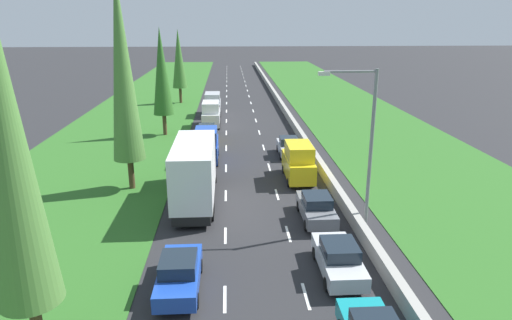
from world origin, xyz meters
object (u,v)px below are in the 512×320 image
(silver_hatchback_right_lane, at_px, (288,146))
(poplar_tree_second, at_px, (122,67))
(blue_sedan_left_lane, at_px, (179,273))
(poplar_tree_third, at_px, (162,72))
(poplar_tree_fourth, at_px, (179,59))
(yellow_van_right_lane, at_px, (298,162))
(yellow_hatchback_left_lane, at_px, (207,133))
(grey_sedan_right_lane, at_px, (316,208))
(white_box_truck_left_lane, at_px, (195,170))
(blue_van_left_lane, at_px, (206,145))
(white_van_left_lane, at_px, (211,114))
(street_light_mast, at_px, (366,138))
(silver_sedan_right_lane, at_px, (339,258))
(silver_van_left_lane, at_px, (213,104))
(poplar_tree_nearest, at_px, (5,135))

(silver_hatchback_right_lane, bearing_deg, poplar_tree_second, -148.30)
(blue_sedan_left_lane, distance_m, poplar_tree_third, 29.53)
(poplar_tree_fourth, bearing_deg, yellow_van_right_lane, -70.52)
(yellow_hatchback_left_lane, bearing_deg, grey_sedan_right_lane, -69.14)
(white_box_truck_left_lane, distance_m, silver_hatchback_right_lane, 12.63)
(white_box_truck_left_lane, distance_m, blue_van_left_lane, 8.95)
(white_van_left_lane, bearing_deg, poplar_tree_fourth, 107.46)
(blue_sedan_left_lane, xyz_separation_m, poplar_tree_third, (-4.34, 28.65, 5.67))
(poplar_tree_third, relative_size, street_light_mast, 1.21)
(blue_sedan_left_lane, height_order, street_light_mast, street_light_mast)
(white_van_left_lane, bearing_deg, grey_sedan_right_lane, -74.48)
(silver_sedan_right_lane, bearing_deg, white_box_truck_left_lane, 127.56)
(yellow_hatchback_left_lane, bearing_deg, silver_sedan_right_lane, -74.02)
(yellow_hatchback_left_lane, distance_m, silver_van_left_lane, 12.69)
(silver_sedan_right_lane, height_order, poplar_tree_third, poplar_tree_third)
(poplar_tree_fourth, bearing_deg, poplar_tree_third, -89.28)
(yellow_hatchback_left_lane, height_order, silver_hatchback_right_lane, same)
(poplar_tree_nearest, bearing_deg, grey_sedan_right_lane, 41.63)
(white_box_truck_left_lane, bearing_deg, yellow_hatchback_left_lane, 89.89)
(white_box_truck_left_lane, distance_m, poplar_tree_fourth, 38.05)
(street_light_mast, bearing_deg, silver_hatchback_right_lane, 99.01)
(white_van_left_lane, relative_size, poplar_tree_second, 0.33)
(white_van_left_lane, bearing_deg, silver_hatchback_right_lane, -58.93)
(blue_van_left_lane, distance_m, street_light_mast, 16.63)
(blue_van_left_lane, xyz_separation_m, white_van_left_lane, (-0.06, 13.10, 0.00))
(yellow_hatchback_left_lane, distance_m, white_van_left_lane, 6.36)
(blue_sedan_left_lane, relative_size, white_box_truck_left_lane, 0.48)
(yellow_van_right_lane, xyz_separation_m, silver_hatchback_right_lane, (0.08, 6.38, -0.56))
(blue_van_left_lane, xyz_separation_m, poplar_tree_fourth, (-4.95, 28.63, 4.80))
(blue_sedan_left_lane, bearing_deg, white_box_truck_left_lane, 89.61)
(poplar_tree_nearest, bearing_deg, poplar_tree_second, 90.19)
(blue_van_left_lane, height_order, white_van_left_lane, same)
(yellow_van_right_lane, bearing_deg, blue_van_left_lane, 143.76)
(poplar_tree_nearest, bearing_deg, silver_van_left_lane, 83.43)
(street_light_mast, bearing_deg, poplar_tree_second, 153.99)
(silver_van_left_lane, bearing_deg, silver_hatchback_right_lane, -68.57)
(grey_sedan_right_lane, relative_size, poplar_tree_second, 0.30)
(poplar_tree_nearest, bearing_deg, silver_hatchback_right_lane, 63.56)
(white_box_truck_left_lane, distance_m, street_light_mast, 11.00)
(poplar_tree_fourth, bearing_deg, silver_van_left_lane, -62.01)
(blue_van_left_lane, height_order, silver_hatchback_right_lane, blue_van_left_lane)
(silver_van_left_lane, bearing_deg, white_box_truck_left_lane, -90.48)
(street_light_mast, bearing_deg, white_van_left_lane, 109.72)
(grey_sedan_right_lane, xyz_separation_m, poplar_tree_nearest, (-11.93, -10.60, 7.22))
(blue_sedan_left_lane, relative_size, silver_van_left_lane, 0.92)
(poplar_tree_nearest, bearing_deg, yellow_hatchback_left_lane, 81.06)
(blue_van_left_lane, xyz_separation_m, silver_van_left_lane, (-0.07, 19.44, 0.00))
(white_box_truck_left_lane, xyz_separation_m, poplar_tree_nearest, (-4.64, -13.98, 5.85))
(blue_van_left_lane, xyz_separation_m, street_light_mast, (9.36, -13.20, 3.83))
(poplar_tree_nearest, distance_m, poplar_tree_second, 16.70)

